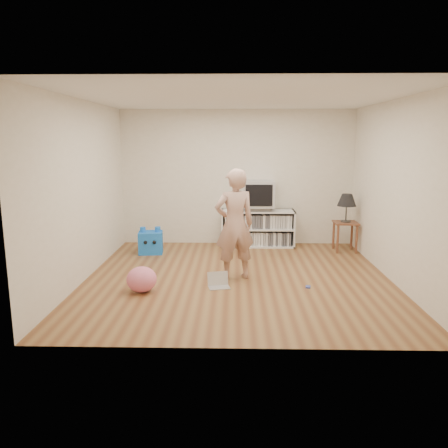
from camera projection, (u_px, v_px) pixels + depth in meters
The scene contains 13 objects.
ground at pixel (238, 278), 6.52m from camera, with size 4.50×4.50×0.00m, color brown.
walls at pixel (238, 191), 6.28m from camera, with size 4.52×4.52×2.60m.
ceiling at pixel (239, 98), 6.03m from camera, with size 4.50×4.50×0.01m, color white.
media_unit at pixel (258, 228), 8.45m from camera, with size 1.40×0.45×0.70m.
dvd_deck at pixel (258, 208), 8.36m from camera, with size 0.45×0.35×0.07m, color gray.
crt_tv at pixel (258, 194), 8.30m from camera, with size 0.60×0.53×0.50m.
side_table at pixel (345, 229), 8.02m from camera, with size 0.42×0.42×0.55m.
table_lamp at pixel (347, 201), 7.92m from camera, with size 0.34×0.34×0.52m.
person at pixel (235, 225), 6.35m from camera, with size 0.60×0.39×1.63m, color tan.
laptop at pixel (218, 283), 6.12m from camera, with size 0.33×0.29×0.20m.
playing_cards at pixel (308, 287), 6.09m from camera, with size 0.07×0.09×0.02m, color #3E4DA7.
plush_blue at pixel (151, 242), 7.90m from camera, with size 0.45×0.40×0.49m.
plush_pink at pixel (142, 279), 5.90m from camera, with size 0.41×0.41×0.35m, color pink.
Camera 1 is at (-0.05, -6.26, 2.03)m, focal length 35.00 mm.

